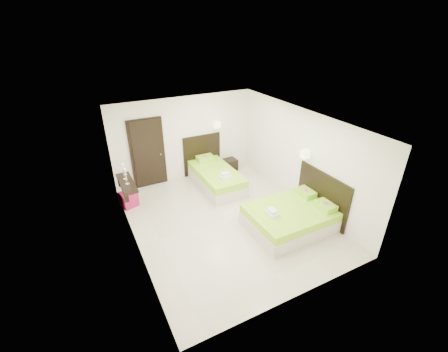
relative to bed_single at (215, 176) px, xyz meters
name	(u,v)px	position (x,y,z in m)	size (l,w,h in m)	color
floor	(226,219)	(-0.55, -1.77, -0.32)	(5.50, 5.50, 0.00)	beige
bed_single	(215,176)	(0.00, 0.00, 0.00)	(1.28, 2.13, 1.76)	beige
bed_double	(292,216)	(0.78, -2.76, -0.02)	(2.01, 1.71, 1.66)	beige
nightstand	(230,165)	(0.91, 0.73, -0.12)	(0.43, 0.39, 0.39)	black
ottoman	(129,199)	(-2.61, 0.05, -0.12)	(0.40, 0.40, 0.40)	#A2154A
door	(148,154)	(-1.75, 0.93, 0.73)	(1.02, 0.15, 2.14)	black
console_shelf	(126,183)	(-2.64, -0.17, 0.50)	(0.35, 1.20, 0.78)	black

